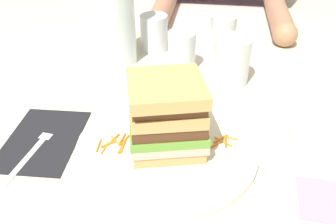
{
  "coord_description": "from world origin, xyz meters",
  "views": [
    {
      "loc": [
        0.06,
        -0.43,
        0.37
      ],
      "look_at": [
        -0.0,
        0.02,
        0.05
      ],
      "focal_mm": 36.98,
      "sensor_mm": 36.0,
      "label": 1
    }
  ],
  "objects_px": {
    "water_bottle": "(116,3)",
    "empty_tumbler_0": "(154,33)",
    "napkin_pink": "(332,201)",
    "juice_glass": "(231,63)",
    "empty_tumbler_2": "(223,33)",
    "fork": "(35,146)",
    "main_plate": "(165,146)",
    "knife": "(276,166)",
    "napkin_dark": "(43,139)",
    "empty_tumbler_1": "(182,51)",
    "sandwich": "(166,114)"
  },
  "relations": [
    {
      "from": "fork",
      "to": "napkin_pink",
      "type": "relative_size",
      "value": 1.88
    },
    {
      "from": "sandwich",
      "to": "napkin_dark",
      "type": "xyz_separation_m",
      "value": [
        -0.21,
        -0.0,
        -0.07
      ]
    },
    {
      "from": "knife",
      "to": "juice_glass",
      "type": "distance_m",
      "value": 0.26
    },
    {
      "from": "knife",
      "to": "napkin_dark",
      "type": "bearing_deg",
      "value": 178.48
    },
    {
      "from": "sandwich",
      "to": "empty_tumbler_1",
      "type": "distance_m",
      "value": 0.28
    },
    {
      "from": "main_plate",
      "to": "knife",
      "type": "relative_size",
      "value": 1.45
    },
    {
      "from": "fork",
      "to": "knife",
      "type": "bearing_deg",
      "value": 1.81
    },
    {
      "from": "fork",
      "to": "juice_glass",
      "type": "distance_m",
      "value": 0.41
    },
    {
      "from": "napkin_pink",
      "to": "water_bottle",
      "type": "bearing_deg",
      "value": 136.48
    },
    {
      "from": "empty_tumbler_2",
      "to": "fork",
      "type": "bearing_deg",
      "value": -124.83
    },
    {
      "from": "napkin_pink",
      "to": "sandwich",
      "type": "bearing_deg",
      "value": 162.92
    },
    {
      "from": "sandwich",
      "to": "juice_glass",
      "type": "xyz_separation_m",
      "value": [
        0.1,
        0.24,
        -0.03
      ]
    },
    {
      "from": "water_bottle",
      "to": "empty_tumbler_1",
      "type": "distance_m",
      "value": 0.17
    },
    {
      "from": "main_plate",
      "to": "empty_tumbler_0",
      "type": "height_order",
      "value": "empty_tumbler_0"
    },
    {
      "from": "fork",
      "to": "knife",
      "type": "relative_size",
      "value": 0.83
    },
    {
      "from": "empty_tumbler_0",
      "to": "empty_tumbler_1",
      "type": "bearing_deg",
      "value": -49.06
    },
    {
      "from": "sandwich",
      "to": "knife",
      "type": "height_order",
      "value": "sandwich"
    },
    {
      "from": "water_bottle",
      "to": "empty_tumbler_0",
      "type": "bearing_deg",
      "value": 47.22
    },
    {
      "from": "sandwich",
      "to": "knife",
      "type": "xyz_separation_m",
      "value": [
        0.17,
        -0.01,
        -0.07
      ]
    },
    {
      "from": "empty_tumbler_0",
      "to": "empty_tumbler_1",
      "type": "distance_m",
      "value": 0.12
    },
    {
      "from": "main_plate",
      "to": "napkin_pink",
      "type": "relative_size",
      "value": 3.27
    },
    {
      "from": "fork",
      "to": "knife",
      "type": "xyz_separation_m",
      "value": [
        0.38,
        0.01,
        -0.0
      ]
    },
    {
      "from": "juice_glass",
      "to": "empty_tumbler_2",
      "type": "bearing_deg",
      "value": 97.04
    },
    {
      "from": "fork",
      "to": "empty_tumbler_0",
      "type": "bearing_deg",
      "value": 72.43
    },
    {
      "from": "juice_glass",
      "to": "empty_tumbler_0",
      "type": "xyz_separation_m",
      "value": [
        -0.19,
        0.14,
        -0.0
      ]
    },
    {
      "from": "empty_tumbler_2",
      "to": "napkin_pink",
      "type": "height_order",
      "value": "empty_tumbler_2"
    },
    {
      "from": "knife",
      "to": "empty_tumbler_2",
      "type": "xyz_separation_m",
      "value": [
        -0.09,
        0.41,
        0.04
      ]
    },
    {
      "from": "napkin_dark",
      "to": "water_bottle",
      "type": "xyz_separation_m",
      "value": [
        0.06,
        0.3,
        0.13
      ]
    },
    {
      "from": "juice_glass",
      "to": "water_bottle",
      "type": "height_order",
      "value": "water_bottle"
    },
    {
      "from": "empty_tumbler_0",
      "to": "fork",
      "type": "bearing_deg",
      "value": -107.57
    },
    {
      "from": "napkin_dark",
      "to": "napkin_pink",
      "type": "xyz_separation_m",
      "value": [
        0.45,
        -0.07,
        -0.0
      ]
    },
    {
      "from": "empty_tumbler_0",
      "to": "water_bottle",
      "type": "bearing_deg",
      "value": -132.78
    },
    {
      "from": "empty_tumbler_1",
      "to": "empty_tumbler_2",
      "type": "relative_size",
      "value": 1.0
    },
    {
      "from": "main_plate",
      "to": "empty_tumbler_2",
      "type": "xyz_separation_m",
      "value": [
        0.08,
        0.39,
        0.04
      ]
    },
    {
      "from": "sandwich",
      "to": "empty_tumbler_2",
      "type": "distance_m",
      "value": 0.4
    },
    {
      "from": "napkin_dark",
      "to": "knife",
      "type": "bearing_deg",
      "value": -1.52
    },
    {
      "from": "empty_tumbler_2",
      "to": "napkin_pink",
      "type": "distance_m",
      "value": 0.5
    },
    {
      "from": "napkin_dark",
      "to": "empty_tumbler_0",
      "type": "bearing_deg",
      "value": 71.81
    },
    {
      "from": "napkin_dark",
      "to": "water_bottle",
      "type": "height_order",
      "value": "water_bottle"
    },
    {
      "from": "sandwich",
      "to": "napkin_dark",
      "type": "distance_m",
      "value": 0.22
    },
    {
      "from": "main_plate",
      "to": "water_bottle",
      "type": "height_order",
      "value": "water_bottle"
    },
    {
      "from": "main_plate",
      "to": "empty_tumbler_0",
      "type": "xyz_separation_m",
      "value": [
        -0.08,
        0.37,
        0.04
      ]
    },
    {
      "from": "empty_tumbler_2",
      "to": "empty_tumbler_1",
      "type": "bearing_deg",
      "value": -128.32
    },
    {
      "from": "main_plate",
      "to": "juice_glass",
      "type": "xyz_separation_m",
      "value": [
        0.1,
        0.24,
        0.04
      ]
    },
    {
      "from": "knife",
      "to": "empty_tumbler_0",
      "type": "relative_size",
      "value": 2.31
    },
    {
      "from": "juice_glass",
      "to": "knife",
      "type": "bearing_deg",
      "value": -74.24
    },
    {
      "from": "water_bottle",
      "to": "empty_tumbler_0",
      "type": "height_order",
      "value": "water_bottle"
    },
    {
      "from": "knife",
      "to": "water_bottle",
      "type": "bearing_deg",
      "value": 136.04
    },
    {
      "from": "napkin_pink",
      "to": "juice_glass",
      "type": "bearing_deg",
      "value": 114.05
    },
    {
      "from": "napkin_dark",
      "to": "knife",
      "type": "xyz_separation_m",
      "value": [
        0.38,
        -0.01,
        0.0
      ]
    }
  ]
}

